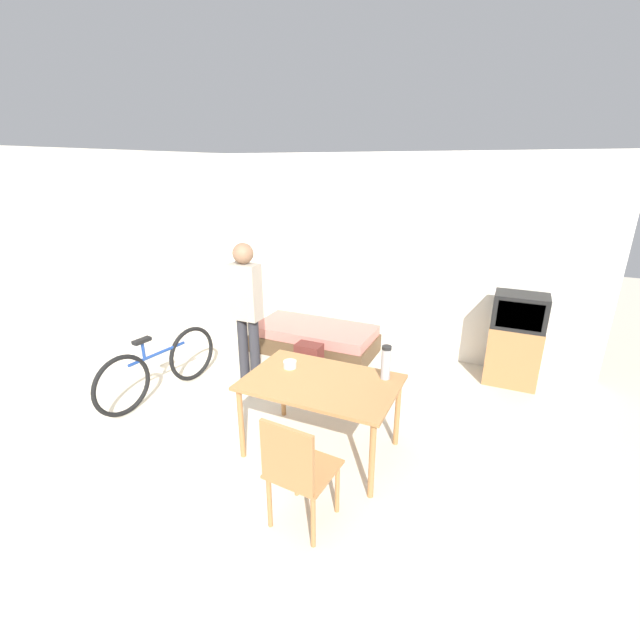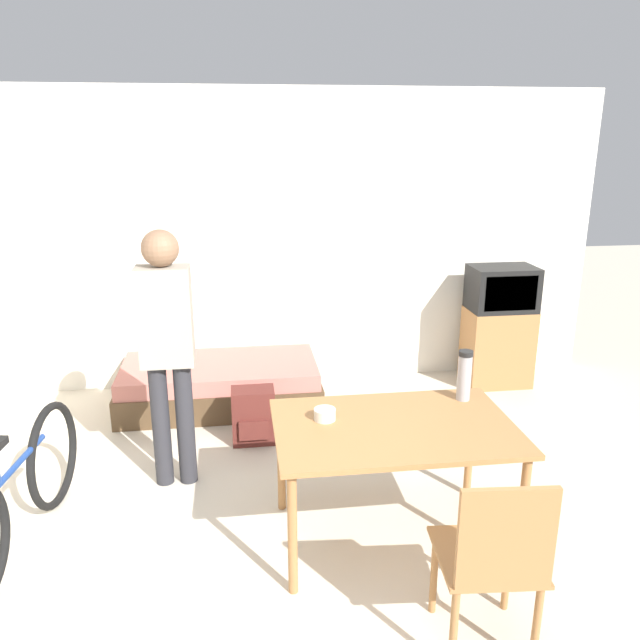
# 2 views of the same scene
# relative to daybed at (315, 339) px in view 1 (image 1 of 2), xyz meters

# --- Properties ---
(ground_plane) EXTENTS (20.00, 20.00, 0.00)m
(ground_plane) POSITION_rel_daybed_xyz_m (0.70, -2.99, -0.19)
(ground_plane) COLOR beige
(wall_back) EXTENTS (5.76, 0.06, 2.70)m
(wall_back) POSITION_rel_daybed_xyz_m (0.70, 0.54, 1.16)
(wall_back) COLOR silver
(wall_back) RESTS_ON ground_plane
(wall_left) EXTENTS (0.06, 4.50, 2.70)m
(wall_left) POSITION_rel_daybed_xyz_m (-1.71, -1.24, 1.16)
(wall_left) COLOR silver
(wall_left) RESTS_ON ground_plane
(daybed) EXTENTS (1.73, 0.86, 0.39)m
(daybed) POSITION_rel_daybed_xyz_m (0.00, 0.00, 0.00)
(daybed) COLOR #4C3823
(daybed) RESTS_ON ground_plane
(tv) EXTENTS (0.60, 0.40, 1.14)m
(tv) POSITION_rel_daybed_xyz_m (2.59, 0.14, 0.38)
(tv) COLOR #9E6B3D
(tv) RESTS_ON ground_plane
(dining_table) EXTENTS (1.35, 0.89, 0.73)m
(dining_table) POSITION_rel_daybed_xyz_m (1.03, -2.04, 0.47)
(dining_table) COLOR #9E6B3D
(dining_table) RESTS_ON ground_plane
(wooden_chair) EXTENTS (0.48, 0.48, 0.94)m
(wooden_chair) POSITION_rel_daybed_xyz_m (1.25, -2.95, 0.34)
(wooden_chair) COLOR #9E6B3D
(wooden_chair) RESTS_ON ground_plane
(bicycle) EXTENTS (0.27, 1.64, 0.77)m
(bicycle) POSITION_rel_daybed_xyz_m (-1.09, -1.88, 0.16)
(bicycle) COLOR black
(bicycle) RESTS_ON ground_plane
(person_standing) EXTENTS (0.34, 0.23, 1.74)m
(person_standing) POSITION_rel_daybed_xyz_m (-0.28, -1.24, 0.83)
(person_standing) COLOR #28282D
(person_standing) RESTS_ON ground_plane
(thermos_flask) EXTENTS (0.09, 0.09, 0.32)m
(thermos_flask) POSITION_rel_daybed_xyz_m (1.53, -1.75, 0.71)
(thermos_flask) COLOR #99999E
(thermos_flask) RESTS_ON dining_table
(mate_bowl) EXTENTS (0.12, 0.12, 0.07)m
(mate_bowl) POSITION_rel_daybed_xyz_m (0.65, -1.92, 0.58)
(mate_bowl) COLOR beige
(mate_bowl) RESTS_ON dining_table
(backpack) EXTENTS (0.33, 0.24, 0.44)m
(backpack) POSITION_rel_daybed_xyz_m (0.26, -0.73, 0.03)
(backpack) COLOR #56231E
(backpack) RESTS_ON ground_plane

